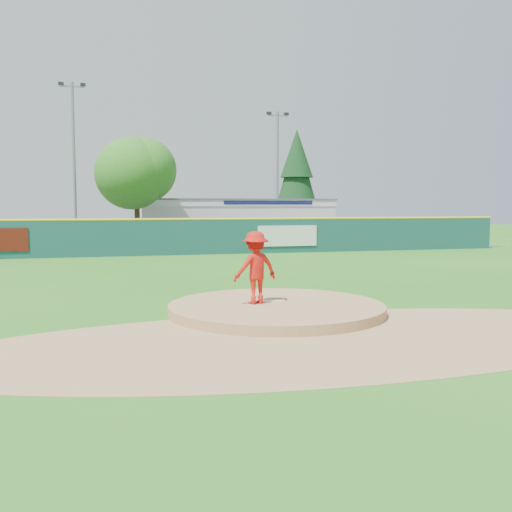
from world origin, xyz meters
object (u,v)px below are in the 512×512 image
object	(u,v)px
pitcher	(255,268)
conifer_tree	(297,175)
light_pole_right	(277,170)
light_pole_left	(74,157)
van	(243,235)
deciduous_tree	(137,179)
pool_building_grp	(232,219)

from	to	relation	value
pitcher	conifer_tree	world-z (taller)	conifer_tree
conifer_tree	light_pole_right	size ratio (longest dim) A/B	0.95
light_pole_left	light_pole_right	world-z (taller)	light_pole_left
van	light_pole_left	bearing A→B (deg)	67.74
light_pole_right	pitcher	bearing A→B (deg)	-108.25
van	deciduous_tree	bearing A→B (deg)	77.98
conifer_tree	light_pole_left	bearing A→B (deg)	-154.65
van	pool_building_grp	bearing A→B (deg)	-18.38
van	conifer_tree	size ratio (longest dim) A/B	0.51
pool_building_grp	light_pole_left	xyz separation A→B (m)	(-12.00, -4.99, 4.39)
pool_building_grp	conifer_tree	world-z (taller)	conifer_tree
deciduous_tree	light_pole_right	distance (m)	11.75
van	light_pole_right	size ratio (longest dim) A/B	0.48
van	light_pole_left	size ratio (longest dim) A/B	0.44
deciduous_tree	pool_building_grp	bearing A→B (deg)	41.16
deciduous_tree	light_pole_left	size ratio (longest dim) A/B	0.67
pitcher	deciduous_tree	world-z (taller)	deciduous_tree
deciduous_tree	pitcher	bearing A→B (deg)	-86.56
pool_building_grp	conifer_tree	xyz separation A→B (m)	(7.00, 4.01, 3.88)
van	light_pole_left	distance (m)	12.65
conifer_tree	light_pole_right	distance (m)	8.06
light_pole_right	conifer_tree	bearing A→B (deg)	60.26
van	conifer_tree	world-z (taller)	conifer_tree
van	pitcher	bearing A→B (deg)	154.34
pitcher	deciduous_tree	distance (m)	25.10
conifer_tree	light_pole_left	distance (m)	21.03
pitcher	light_pole_right	size ratio (longest dim) A/B	0.18
van	conifer_tree	xyz separation A→B (m)	(7.71, 10.93, 4.85)
conifer_tree	light_pole_left	world-z (taller)	light_pole_left
pitcher	light_pole_left	size ratio (longest dim) A/B	0.17
deciduous_tree	light_pole_left	xyz separation A→B (m)	(-4.00, 2.00, 1.50)
conifer_tree	light_pole_left	xyz separation A→B (m)	(-19.00, -9.00, 0.51)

